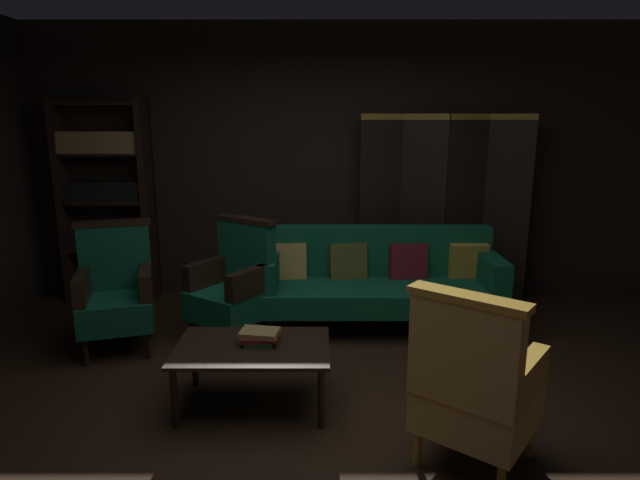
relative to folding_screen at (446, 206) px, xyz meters
name	(u,v)px	position (x,y,z in m)	size (l,w,h in m)	color
ground_plane	(319,407)	(-1.28, -2.19, -0.99)	(10.00, 10.00, 0.00)	black
back_wall	(321,163)	(-1.28, 0.26, 0.41)	(7.20, 0.10, 2.80)	black
folding_screen	(446,206)	(0.00, 0.00, 0.00)	(1.71, 0.29, 1.90)	black
bookshelf	(109,196)	(-3.43, 0.00, 0.10)	(0.90, 0.32, 2.05)	black
velvet_couch	(381,277)	(-0.73, -0.73, -0.53)	(2.12, 0.78, 0.88)	black
coffee_table	(255,352)	(-1.70, -2.15, -0.61)	(1.00, 0.64, 0.42)	black
armchair_gilt_accent	(477,386)	(-0.44, -2.81, -0.50)	(0.81, 0.81, 1.04)	#B78E33
armchair_wing_left	(119,290)	(-2.92, -1.24, -0.50)	(0.72, 0.71, 1.04)	black
armchair_wing_right	(237,284)	(-1.98, -1.07, -0.50)	(0.80, 0.80, 1.04)	black
book_green_cloth	(262,341)	(-1.66, -2.11, -0.55)	(0.19, 0.18, 0.03)	#1E4C28
book_red_leather	(262,337)	(-1.66, -2.11, -0.53)	(0.24, 0.18, 0.03)	maroon
book_tan_leather	(262,333)	(-1.66, -2.11, -0.49)	(0.25, 0.17, 0.03)	#9E7A47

